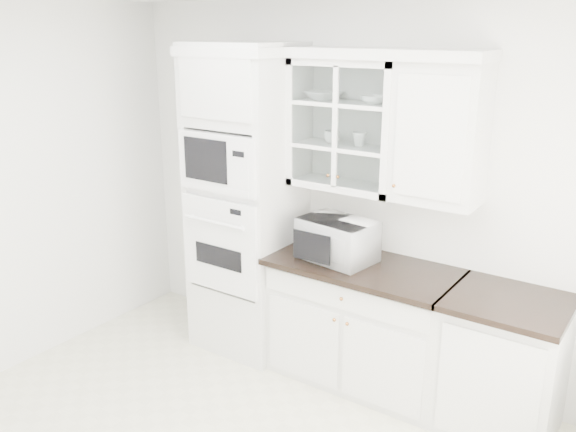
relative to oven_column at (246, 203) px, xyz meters
The scene contains 12 objects.
room_shell 1.37m from the oven_column, 52.79° to the right, with size 4.00×3.50×2.70m.
oven_column is the anchor object (origin of this frame).
base_cabinet_run 1.27m from the oven_column, ahead, with size 1.32×0.67×0.92m.
extra_base_cabinet 2.16m from the oven_column, ahead, with size 0.72×0.67×0.92m.
upper_cabinet_glass 1.03m from the oven_column, 12.10° to the left, with size 0.80×0.33×0.90m.
upper_cabinet_solid 1.60m from the oven_column, ahead, with size 0.55×0.33×0.90m, color silver.
crown_molding 1.33m from the oven_column, 11.90° to the left, with size 2.14×0.38×0.07m, color silver.
countertop_microwave 0.84m from the oven_column, ahead, with size 0.51×0.42×0.29m, color white.
bowl_a 1.04m from the oven_column, 15.67° to the left, with size 0.25×0.25×0.06m, color white.
bowl_b 1.30m from the oven_column, ahead, with size 0.18×0.18×0.05m, color white.
cup_a 0.88m from the oven_column, 13.13° to the left, with size 0.11×0.11×0.09m, color white.
cup_b 1.05m from the oven_column, 11.60° to the left, with size 0.10×0.10×0.10m, color white.
Camera 1 is at (2.10, -2.12, 2.50)m, focal length 38.00 mm.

